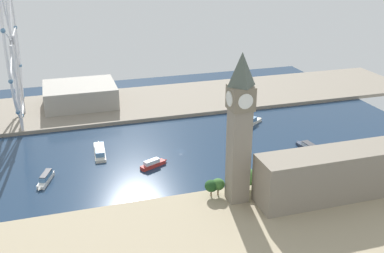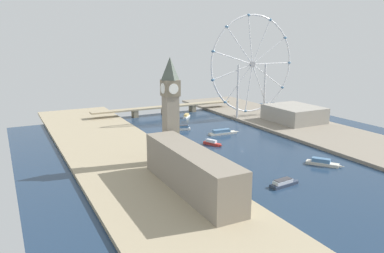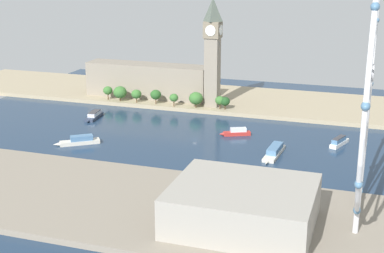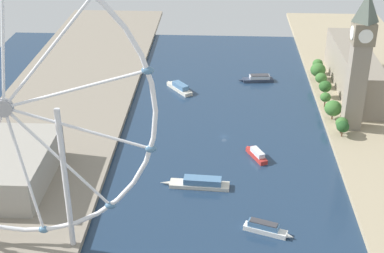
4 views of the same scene
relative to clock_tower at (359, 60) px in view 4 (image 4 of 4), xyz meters
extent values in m
plane|color=#1E334C|center=(77.16, 10.87, -46.73)|extent=(385.99, 385.99, 0.00)
cube|color=gray|center=(185.16, 10.87, -45.23)|extent=(90.00, 520.00, 3.00)
cube|color=gray|center=(0.00, 0.00, -16.84)|extent=(10.54, 10.54, 53.79)
cube|color=#776B57|center=(0.00, 0.00, 16.34)|extent=(12.22, 12.22, 12.58)
pyramid|color=#4C564C|center=(0.00, 0.00, 31.44)|extent=(11.06, 11.06, 17.61)
cylinder|color=white|center=(0.00, 6.32, 16.34)|extent=(8.01, 0.50, 8.01)
cylinder|color=white|center=(0.00, -6.32, 16.34)|extent=(8.01, 0.50, 8.01)
cylinder|color=white|center=(6.32, 0.00, 16.34)|extent=(0.50, 8.01, 8.01)
cylinder|color=white|center=(-6.32, 0.00, 16.34)|extent=(0.50, 8.01, 8.01)
cube|color=gray|center=(-12.72, -60.05, -29.81)|extent=(22.00, 104.10, 27.85)
cylinder|color=#513823|center=(7.51, -87.27, -41.40)|extent=(0.80, 0.80, 4.66)
ellipsoid|color=#386B2D|center=(7.51, -87.27, -35.99)|extent=(7.70, 7.70, 6.93)
cylinder|color=#513823|center=(9.00, -75.52, -42.21)|extent=(0.80, 0.80, 3.05)
ellipsoid|color=#386B2D|center=(9.00, -75.52, -36.31)|extent=(10.95, 10.95, 9.86)
cylinder|color=#513823|center=(8.92, -61.07, -41.88)|extent=(0.80, 0.80, 3.71)
ellipsoid|color=#386B2D|center=(8.92, -61.07, -36.74)|extent=(8.19, 8.19, 7.37)
cylinder|color=#513823|center=(8.74, -44.30, -41.56)|extent=(0.80, 0.80, 4.34)
ellipsoid|color=#285623|center=(8.74, -44.30, -35.94)|extent=(8.63, 8.63, 7.76)
cylinder|color=#513823|center=(11.09, -28.03, -41.58)|extent=(0.80, 0.80, 4.31)
ellipsoid|color=#386B2D|center=(11.09, -28.03, -36.62)|extent=(7.01, 7.01, 6.31)
cylinder|color=#513823|center=(9.17, -10.38, -42.12)|extent=(0.80, 0.80, 3.23)
ellipsoid|color=#386B2D|center=(9.17, -10.38, -36.16)|extent=(10.87, 10.87, 9.79)
cylinder|color=#513823|center=(7.18, 8.56, -41.76)|extent=(0.80, 0.80, 3.94)
ellipsoid|color=#386B2D|center=(7.18, 8.56, -36.79)|extent=(7.50, 7.50, 6.75)
cylinder|color=#513823|center=(7.30, 12.67, -41.96)|extent=(0.80, 0.80, 3.54)
ellipsoid|color=#1E471E|center=(7.30, 12.67, -37.18)|extent=(7.53, 7.53, 6.78)
torus|color=silver|center=(164.19, 118.78, 22.04)|extent=(120.03, 1.98, 120.03)
cylinder|color=#99999E|center=(164.19, 118.78, 22.04)|extent=(7.08, 3.00, 7.08)
cylinder|color=silver|center=(159.99, 118.78, 51.25)|extent=(9.58, 1.19, 58.59)
cylinder|color=silver|center=(144.86, 118.78, 44.34)|extent=(39.55, 1.19, 45.39)
cylinder|color=silver|center=(135.87, 118.78, 30.35)|extent=(56.97, 1.19, 17.77)
cylinder|color=silver|center=(135.87, 118.78, 13.73)|extent=(56.97, 1.19, 17.77)
cylinder|color=silver|center=(144.86, 118.78, -0.26)|extent=(39.55, 1.19, 45.39)
cylinder|color=silver|center=(159.99, 118.78, -7.17)|extent=(9.58, 1.19, 58.59)
ellipsoid|color=teal|center=(107.56, 118.78, 38.67)|extent=(4.80, 3.20, 3.20)
ellipsoid|color=teal|center=(107.56, 118.78, 5.41)|extent=(4.80, 3.20, 3.20)
ellipsoid|color=teal|center=(125.54, 118.78, -22.57)|extent=(4.80, 3.20, 3.20)
ellipsoid|color=teal|center=(155.79, 118.78, -36.38)|extent=(4.80, 3.20, 3.20)
cylinder|color=silver|center=(143.53, 118.78, -10.85)|extent=(2.40, 2.40, 65.77)
cube|color=#2D384C|center=(52.09, -76.83, -45.63)|extent=(22.88, 8.95, 2.20)
cone|color=#2D384C|center=(64.97, -75.40, -45.63)|extent=(4.23, 2.63, 2.20)
cube|color=silver|center=(50.98, -76.95, -43.30)|extent=(15.30, 7.08, 2.47)
cube|color=#38383D|center=(50.98, -76.95, -41.84)|extent=(13.80, 6.66, 0.45)
cube|color=#B22D28|center=(58.83, 35.07, -45.46)|extent=(11.71, 18.35, 2.55)
cone|color=#B22D28|center=(63.30, 25.50, -45.46)|extent=(3.70, 4.04, 2.55)
cube|color=silver|center=(58.45, 35.90, -42.82)|extent=(7.96, 11.39, 2.73)
cube|color=beige|center=(89.96, 66.26, -45.72)|extent=(31.45, 9.11, 2.02)
cone|color=beige|center=(107.98, 65.14, -45.72)|extent=(5.71, 2.37, 2.02)
cube|color=teal|center=(88.42, 66.36, -43.03)|extent=(19.79, 7.24, 3.36)
cube|color=white|center=(58.28, 102.77, -45.51)|extent=(20.45, 11.11, 2.45)
cone|color=white|center=(47.30, 106.70, -45.51)|extent=(4.23, 3.52, 2.45)
cube|color=teal|center=(59.22, 102.43, -42.93)|extent=(14.68, 8.44, 2.71)
cube|color=#38383D|center=(59.22, 102.43, -41.34)|extent=(13.28, 7.79, 0.47)
cube|color=beige|center=(109.10, -57.02, -45.49)|extent=(19.99, 24.31, 2.48)
cone|color=beige|center=(117.73, -68.99, -45.49)|extent=(4.69, 5.16, 2.48)
cube|color=teal|center=(108.36, -55.99, -42.65)|extent=(12.61, 14.62, 3.21)
camera|label=1|loc=(-207.03, 90.11, 90.43)|focal=42.88mm
camera|label=2|loc=(-118.71, -268.42, 55.09)|focal=35.38mm
camera|label=3|loc=(414.20, 121.06, 70.22)|focal=52.68mm
camera|label=4|loc=(81.41, 311.24, 115.85)|focal=52.62mm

